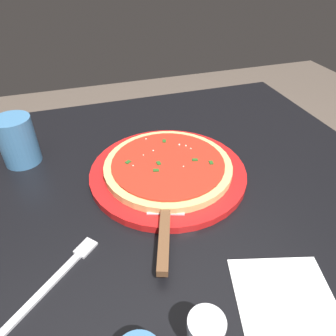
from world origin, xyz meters
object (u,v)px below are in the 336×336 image
napkin_folded_right (283,294)px  cup_tall_drink (18,141)px  fork (58,276)px  pizza (168,166)px  pizza_server (165,223)px  serving_plate (168,172)px

napkin_folded_right → cup_tall_drink: bearing=38.7°
napkin_folded_right → fork: fork is taller
pizza → napkin_folded_right: bearing=-166.6°
pizza_server → fork: (-0.04, 0.19, -0.02)m
serving_plate → pizza_server: 0.16m
cup_tall_drink → fork: bearing=-169.2°
pizza_server → cup_tall_drink: size_ratio=1.97×
pizza → fork: (-0.19, 0.24, -0.02)m
fork → cup_tall_drink: bearing=10.8°
cup_tall_drink → pizza: bearing=-116.7°
serving_plate → fork: 0.31m
pizza → cup_tall_drink: bearing=63.3°
serving_plate → pizza: size_ratio=1.23×
cup_tall_drink → fork: 0.36m
serving_plate → napkin_folded_right: 0.33m
serving_plate → pizza_server: (-0.15, 0.05, 0.01)m
pizza_server → pizza: bearing=-19.5°
cup_tall_drink → fork: (-0.35, -0.07, -0.05)m
cup_tall_drink → napkin_folded_right: 0.62m
pizza_server → napkin_folded_right: pizza_server is taller
pizza_server → fork: size_ratio=1.49×
pizza → fork: pizza is taller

